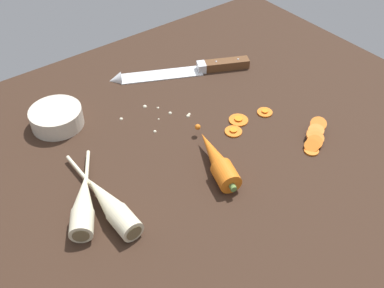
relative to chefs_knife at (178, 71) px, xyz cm
name	(u,v)px	position (x,y,z in cm)	size (l,w,h in cm)	color
ground_plane	(186,151)	(-13.91, -21.94, -2.65)	(120.00, 90.00, 4.00)	#332116
chefs_knife	(178,71)	(0.00, 0.00, 0.00)	(32.72, 18.13, 4.18)	silver
whole_carrot	(217,160)	(-13.26, -30.97, 1.45)	(8.31, 18.34, 4.20)	orange
parsnip_front	(83,204)	(-38.43, -25.25, 1.33)	(12.58, 19.23, 4.00)	beige
parsnip_mid_left	(110,204)	(-34.87, -28.06, 1.33)	(4.24, 24.01, 4.00)	beige
carrot_slice_stack	(315,136)	(7.72, -37.01, 0.58)	(8.76, 6.62, 3.85)	orange
carrot_slice_stray_near	(239,119)	(-0.39, -22.75, -0.29)	(4.19, 4.19, 0.70)	orange
carrot_slice_stray_mid	(233,131)	(-3.74, -24.93, -0.29)	(3.65, 3.65, 0.70)	orange
carrot_slice_stray_far	(265,112)	(6.04, -24.22, -0.29)	(3.39, 3.39, 0.70)	orange
prep_bowl	(56,117)	(-32.07, -0.46, 1.50)	(11.00, 11.00, 4.00)	beige
mince_crumbs	(160,114)	(-12.83, -10.81, -0.27)	(13.52, 9.40, 0.90)	beige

